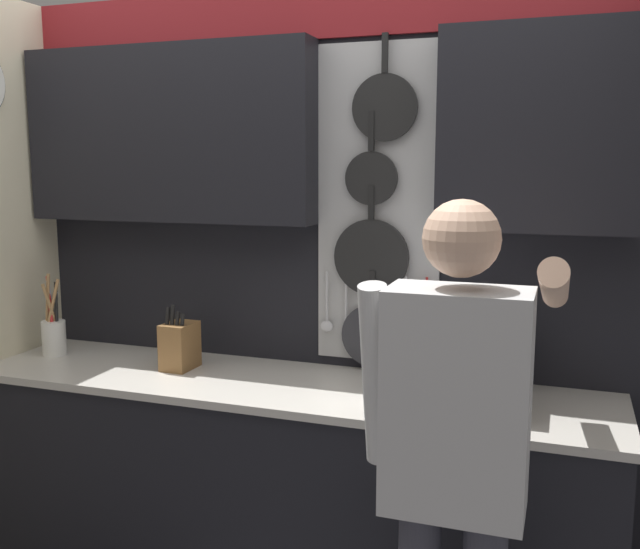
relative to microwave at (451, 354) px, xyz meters
The scene contains 6 objects.
base_cabinet_counter 0.89m from the microwave, behind, with size 2.46×0.59×0.94m.
back_wall_unit 0.81m from the microwave, 160.65° to the left, with size 3.03×0.20×2.43m.
microwave is the anchor object (origin of this frame).
knife_block 1.08m from the microwave, behind, with size 0.11×0.15×0.27m.
utensil_crock 1.70m from the microwave, behind, with size 0.10×0.10×0.36m.
person 0.59m from the microwave, 79.51° to the right, with size 0.54×0.64×1.67m.
Camera 1 is at (0.99, -2.40, 1.76)m, focal length 40.00 mm.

